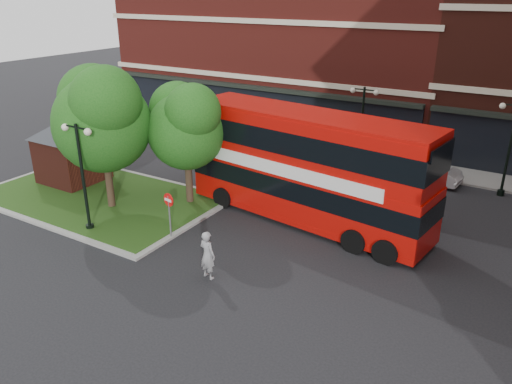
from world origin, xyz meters
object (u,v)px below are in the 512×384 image
Objects in this scene: car_white at (422,169)px; car_silver at (328,153)px; woman at (207,255)px; bus at (307,160)px.

car_silver is at bearing 95.08° from car_white.
woman is 14.79m from car_silver.
bus is 6.26× the size of woman.
car_silver is 5.80m from car_white.
bus is at bearing -87.54° from woman.
car_white is (5.80, 0.00, 0.04)m from car_silver.
woman is at bearing 168.78° from car_white.
woman reaches higher than car_white.
car_white reaches higher than car_silver.
woman is 0.50× the size of car_silver.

